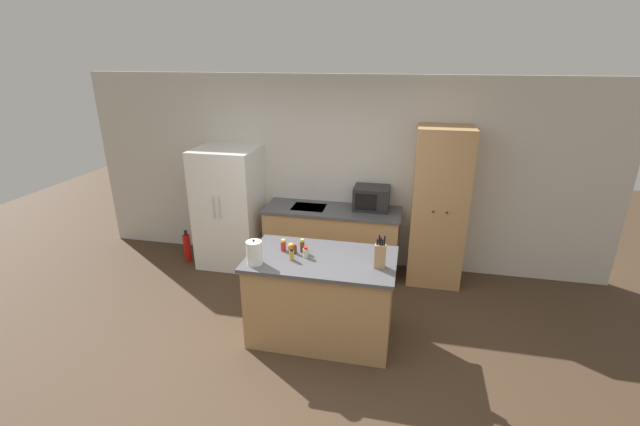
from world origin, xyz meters
TOP-DOWN VIEW (x-y plane):
  - ground_plane at (0.00, 0.00)m, footprint 14.00×14.00m
  - wall_back at (0.00, 2.33)m, footprint 7.20×0.06m
  - refrigerator at (-1.45, 1.93)m, footprint 0.83×0.76m
  - back_counter at (-0.01, 2.00)m, footprint 1.82×0.64m
  - pantry_cabinet at (1.36, 2.01)m, footprint 0.67×0.60m
  - kitchen_island at (0.16, 0.50)m, footprint 1.49×0.87m
  - microwave at (0.50, 2.10)m, footprint 0.46×0.37m
  - knife_block at (0.75, 0.41)m, footprint 0.10×0.07m
  - spice_bottle_tall_dark at (0.01, 0.48)m, footprint 0.06×0.06m
  - spice_bottle_short_red at (-0.26, 0.58)m, footprint 0.06×0.06m
  - spice_bottle_amber_oil at (-0.12, 0.39)m, footprint 0.05×0.05m
  - spice_bottle_green_herb at (-0.12, 0.54)m, footprint 0.04×0.04m
  - spice_bottle_pale_salt at (-0.18, 0.58)m, footprint 0.06×0.06m
  - spice_bottle_orange_cap at (-0.06, 0.58)m, footprint 0.05×0.05m
  - kettle at (-0.45, 0.23)m, footprint 0.15×0.15m
  - fire_extinguisher at (-2.10, 1.81)m, footprint 0.10×0.10m

SIDE VIEW (x-z plane):
  - ground_plane at x=0.00m, z-range 0.00..0.00m
  - fire_extinguisher at x=-2.10m, z-range -0.03..0.44m
  - back_counter at x=-0.01m, z-range 0.00..0.90m
  - kitchen_island at x=0.16m, z-range 0.00..0.92m
  - refrigerator at x=-1.45m, z-range 0.00..1.66m
  - spice_bottle_pale_salt at x=-0.18m, z-range 0.92..1.00m
  - spice_bottle_green_herb at x=-0.12m, z-range 0.91..1.01m
  - spice_bottle_tall_dark at x=0.01m, z-range 0.91..1.03m
  - spice_bottle_amber_oil at x=-0.12m, z-range 0.91..1.03m
  - spice_bottle_short_red at x=-0.26m, z-range 0.91..1.04m
  - spice_bottle_orange_cap at x=-0.06m, z-range 0.91..1.06m
  - pantry_cabinet at x=1.36m, z-range 0.00..2.03m
  - kettle at x=-0.45m, z-range 0.91..1.17m
  - knife_block at x=0.75m, z-range 0.88..1.21m
  - microwave at x=0.50m, z-range 0.90..1.20m
  - wall_back at x=0.00m, z-range 0.00..2.60m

